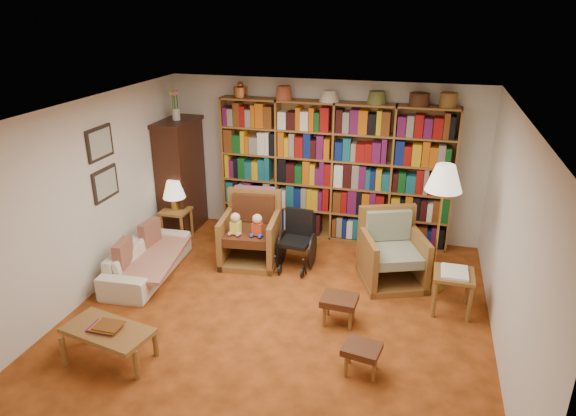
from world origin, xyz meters
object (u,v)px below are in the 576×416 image
(sofa, at_px, (147,259))
(armchair_leather, at_px, (252,232))
(coffee_table, at_px, (108,333))
(side_table_lamp, at_px, (176,217))
(side_table_papers, at_px, (453,279))
(footstool_b, at_px, (362,351))
(armchair_sage, at_px, (393,254))
(footstool_a, at_px, (339,302))
(floor_lamp, at_px, (444,183))
(wheelchair, at_px, (297,241))

(sofa, xyz_separation_m, armchair_leather, (1.26, 0.87, 0.18))
(armchair_leather, xyz_separation_m, coffee_table, (-0.70, -2.66, -0.07))
(side_table_lamp, height_order, side_table_papers, side_table_papers)
(sofa, distance_m, side_table_papers, 4.09)
(footstool_b, distance_m, coffee_table, 2.66)
(armchair_sage, height_order, footstool_a, armchair_sage)
(floor_lamp, height_order, footstool_b, floor_lamp)
(side_table_papers, bearing_deg, coffee_table, -151.15)
(side_table_papers, bearing_deg, footstool_b, -122.62)
(side_table_lamp, height_order, armchair_sage, armchair_sage)
(side_table_papers, xyz_separation_m, footstool_a, (-1.29, -0.62, -0.15))
(footstool_a, xyz_separation_m, coffee_table, (-2.23, -1.32, 0.06))
(armchair_sage, relative_size, footstool_b, 2.60)
(side_table_lamp, bearing_deg, wheelchair, -8.21)
(sofa, xyz_separation_m, coffee_table, (0.56, -1.78, 0.10))
(side_table_lamp, distance_m, coffee_table, 2.97)
(armchair_sage, bearing_deg, sofa, -166.80)
(sofa, relative_size, footstool_a, 3.85)
(armchair_leather, distance_m, side_table_papers, 2.91)
(floor_lamp, distance_m, footstool_a, 1.96)
(armchair_leather, xyz_separation_m, side_table_papers, (2.82, -0.71, 0.02))
(coffee_table, bearing_deg, armchair_sage, 42.83)
(side_table_lamp, relative_size, wheelchair, 0.64)
(floor_lamp, xyz_separation_m, footstool_b, (-0.69, -1.92, -1.24))
(wheelchair, height_order, footstool_a, wheelchair)
(armchair_leather, distance_m, armchair_sage, 2.06)
(wheelchair, xyz_separation_m, coffee_table, (-1.39, -2.60, -0.04))
(side_table_lamp, height_order, footstool_a, side_table_lamp)
(sofa, relative_size, armchair_sage, 1.51)
(sofa, bearing_deg, wheelchair, -70.91)
(armchair_leather, relative_size, footstool_a, 2.40)
(side_table_lamp, relative_size, floor_lamp, 0.31)
(sofa, distance_m, wheelchair, 2.12)
(armchair_leather, relative_size, side_table_papers, 1.85)
(coffee_table, bearing_deg, floor_lamp, 36.36)
(side_table_lamp, bearing_deg, floor_lamp, -6.70)
(footstool_a, distance_m, coffee_table, 2.60)
(sofa, bearing_deg, coffee_table, -166.34)
(footstool_b, bearing_deg, wheelchair, 120.14)
(armchair_leather, height_order, side_table_papers, armchair_leather)
(armchair_sage, bearing_deg, footstool_a, -113.11)
(sofa, xyz_separation_m, floor_lamp, (3.86, 0.65, 1.25))
(wheelchair, bearing_deg, floor_lamp, -5.07)
(armchair_sage, xyz_separation_m, floor_lamp, (0.54, -0.13, 1.12))
(armchair_sage, xyz_separation_m, footstool_a, (-0.53, -1.24, -0.09))
(wheelchair, distance_m, coffee_table, 2.95)
(side_table_lamp, bearing_deg, footstool_a, -28.56)
(armchair_sage, bearing_deg, wheelchair, 178.31)
(footstool_b, bearing_deg, coffee_table, -168.96)
(wheelchair, bearing_deg, sofa, -157.21)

